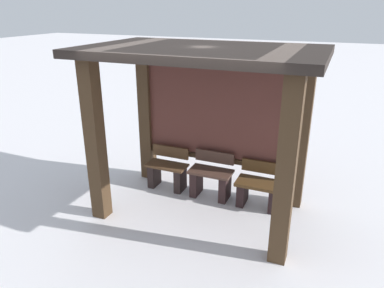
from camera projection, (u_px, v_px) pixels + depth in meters
The scene contains 5 objects.
ground_plane at pixel (201, 209), 5.70m from camera, with size 60.00×60.00×0.00m, color white.
bus_shelter at pixel (206, 92), 5.17m from camera, with size 3.25×2.05×2.50m.
bench_left_inside at pixel (167, 172), 6.28m from camera, with size 0.71×0.35×0.73m.
bench_center_inside at pixel (211, 179), 5.98m from camera, with size 0.71×0.40×0.76m.
bench_right_inside at pixel (259, 189), 5.70m from camera, with size 0.71×0.41×0.71m.
Camera 1 is at (1.79, -4.61, 3.02)m, focal length 33.64 mm.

